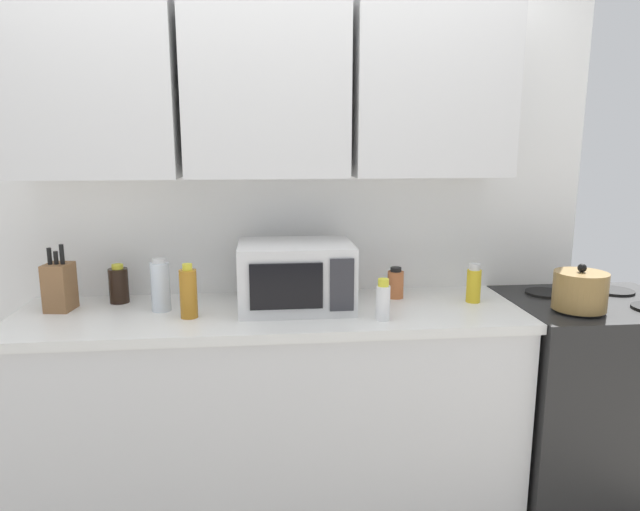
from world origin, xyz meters
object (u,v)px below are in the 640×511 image
bottle_clear_tall (160,286)px  bottle_spice_jar (395,284)px  stove_range (588,395)px  bottle_yellow_mustard (474,284)px  bottle_white_jar (383,301)px  bottle_soy_dark (119,285)px  kettle (580,291)px  knife_block (59,286)px  bottle_amber_vinegar (188,293)px  microwave (296,275)px

bottle_clear_tall → bottle_spice_jar: bearing=5.5°
stove_range → bottle_spice_jar: bottle_spice_jar is taller
bottle_yellow_mustard → bottle_clear_tall: bottle_clear_tall is taller
bottle_white_jar → bottle_soy_dark: bearing=161.8°
kettle → bottle_yellow_mustard: (-0.38, 0.19, -0.01)m
knife_block → bottle_amber_vinegar: 0.57m
bottle_yellow_mustard → bottle_clear_tall: size_ratio=0.78×
knife_block → bottle_spice_jar: knife_block is taller
bottle_white_jar → knife_block: bearing=168.5°
microwave → bottle_amber_vinegar: microwave is taller
bottle_yellow_mustard → bottle_amber_vinegar: (-1.22, -0.10, 0.02)m
microwave → stove_range: bearing=-2.1°
microwave → bottle_spice_jar: (0.46, 0.11, -0.07)m
kettle → bottle_clear_tall: size_ratio=0.97×
stove_range → bottle_clear_tall: bottle_clear_tall is taller
microwave → bottle_soy_dark: bearing=168.8°
bottle_white_jar → bottle_clear_tall: bearing=166.4°
bottle_yellow_mustard → bottle_amber_vinegar: size_ratio=0.78×
kettle → bottle_amber_vinegar: size_ratio=0.97×
stove_range → kettle: size_ratio=4.23×
bottle_white_jar → bottle_soy_dark: bottle_soy_dark is taller
knife_block → bottle_spice_jar: bearing=1.8°
kettle → bottle_amber_vinegar: 1.61m
microwave → bottle_white_jar: size_ratio=2.85×
bottle_spice_jar → stove_range: bearing=-9.9°
bottle_spice_jar → bottle_amber_vinegar: 0.92m
bottle_clear_tall → bottle_spice_jar: (1.03, 0.10, -0.04)m
bottle_yellow_mustard → bottle_clear_tall: (-1.35, 0.01, 0.03)m
bottle_clear_tall → bottle_soy_dark: size_ratio=1.29×
stove_range → bottle_white_jar: size_ratio=5.42×
bottle_amber_vinegar → bottle_white_jar: bearing=-8.2°
kettle → stove_range: bearing=39.5°
bottle_yellow_mustard → bottle_soy_dark: bearing=174.5°
stove_range → knife_block: bearing=177.4°
microwave → bottle_amber_vinegar: size_ratio=2.16×
kettle → bottle_amber_vinegar: bottle_amber_vinegar is taller
bottle_spice_jar → bottle_white_jar: bearing=-111.7°
bottle_yellow_mustard → bottle_soy_dark: same height
stove_range → bottle_yellow_mustard: (-0.55, 0.05, 0.53)m
knife_block → kettle: bearing=-6.5°
knife_block → bottle_clear_tall: knife_block is taller
stove_range → microwave: bearing=177.9°
bottle_clear_tall → bottle_white_jar: 0.93m
microwave → bottle_clear_tall: (-0.57, 0.01, -0.03)m
bottle_soy_dark → stove_range: bearing=-5.4°
stove_range → microwave: (-1.34, 0.05, 0.59)m
knife_block → bottle_spice_jar: 1.45m
knife_block → bottle_amber_vinegar: knife_block is taller
bottle_spice_jar → bottle_yellow_mustard: bearing=-17.6°
kettle → bottle_soy_dark: kettle is taller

